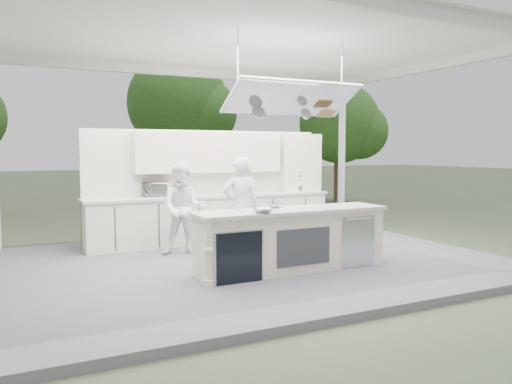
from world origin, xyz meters
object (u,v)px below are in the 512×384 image
back_counter (213,218)px  head_chef (241,207)px  sous_chef (184,209)px  demo_island (291,240)px

back_counter → head_chef: bearing=-93.2°
sous_chef → head_chef: bearing=-11.4°
head_chef → sous_chef: (-0.84, 0.58, -0.05)m
back_counter → head_chef: (-0.09, -1.55, 0.39)m
demo_island → sous_chef: bearing=120.9°
demo_island → back_counter: bearing=93.6°
demo_island → head_chef: (-0.26, 1.27, 0.39)m
back_counter → sous_chef: sous_chef is taller
back_counter → sous_chef: size_ratio=3.12×
demo_island → sous_chef: 2.18m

